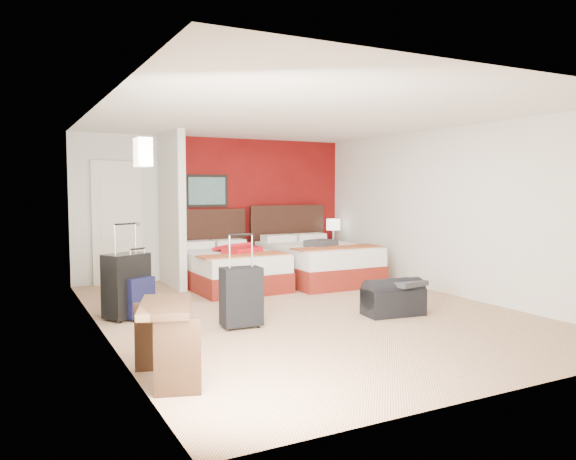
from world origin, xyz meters
TOP-DOWN VIEW (x-y plane):
  - ground at (0.00, 0.00)m, footprint 6.50×6.50m
  - room_walls at (-1.40, 1.42)m, footprint 5.02×6.52m
  - red_accent_panel at (0.75, 3.23)m, footprint 3.50×0.04m
  - partition_wall at (-1.00, 2.61)m, footprint 0.12×1.20m
  - entry_door at (-1.75, 3.20)m, footprint 0.82×0.06m
  - bed_left at (-0.22, 2.07)m, footprint 1.41×1.97m
  - bed_right at (1.34, 1.95)m, footprint 1.48×2.10m
  - red_suitcase_open at (-0.12, 1.97)m, footprint 0.81×0.93m
  - jacket_bundle at (1.24, 1.65)m, footprint 0.54×0.47m
  - nightstand at (2.24, 2.86)m, footprint 0.42×0.42m
  - table_lamp at (2.24, 2.86)m, footprint 0.35×0.35m
  - suitcase_black at (-2.13, 0.64)m, footprint 0.61×0.53m
  - suitcase_charcoal at (-1.05, -0.42)m, footprint 0.47×0.30m
  - suitcase_navy at (-2.01, 0.54)m, footprint 0.41×0.34m
  - duffel_bag at (0.90, -0.71)m, footprint 0.78×0.48m
  - jacket_draped at (1.05, -0.76)m, footprint 0.51×0.45m
  - desk at (-2.29, -1.80)m, footprint 0.62×0.88m

SIDE VIEW (x-z plane):
  - ground at x=0.00m, z-range 0.00..0.00m
  - duffel_bag at x=0.90m, z-range 0.00..0.38m
  - suitcase_navy at x=-2.01m, z-range 0.00..0.49m
  - nightstand at x=2.24m, z-range 0.00..0.52m
  - bed_left at x=-0.22m, z-range 0.00..0.58m
  - bed_right at x=1.34m, z-range 0.00..0.63m
  - desk at x=-2.29m, z-range 0.00..0.66m
  - suitcase_charcoal at x=-1.05m, z-range 0.00..0.67m
  - suitcase_black at x=-2.13m, z-range 0.00..0.77m
  - jacket_draped at x=1.05m, z-range 0.38..0.44m
  - red_suitcase_open at x=-0.12m, z-range 0.58..0.68m
  - jacket_bundle at x=1.24m, z-range 0.63..0.74m
  - table_lamp at x=2.24m, z-range 0.52..1.00m
  - entry_door at x=-1.75m, z-range 0.00..2.05m
  - red_accent_panel at x=0.75m, z-range 0.00..2.50m
  - partition_wall at x=-1.00m, z-range 0.00..2.50m
  - room_walls at x=-1.40m, z-range 0.01..2.51m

